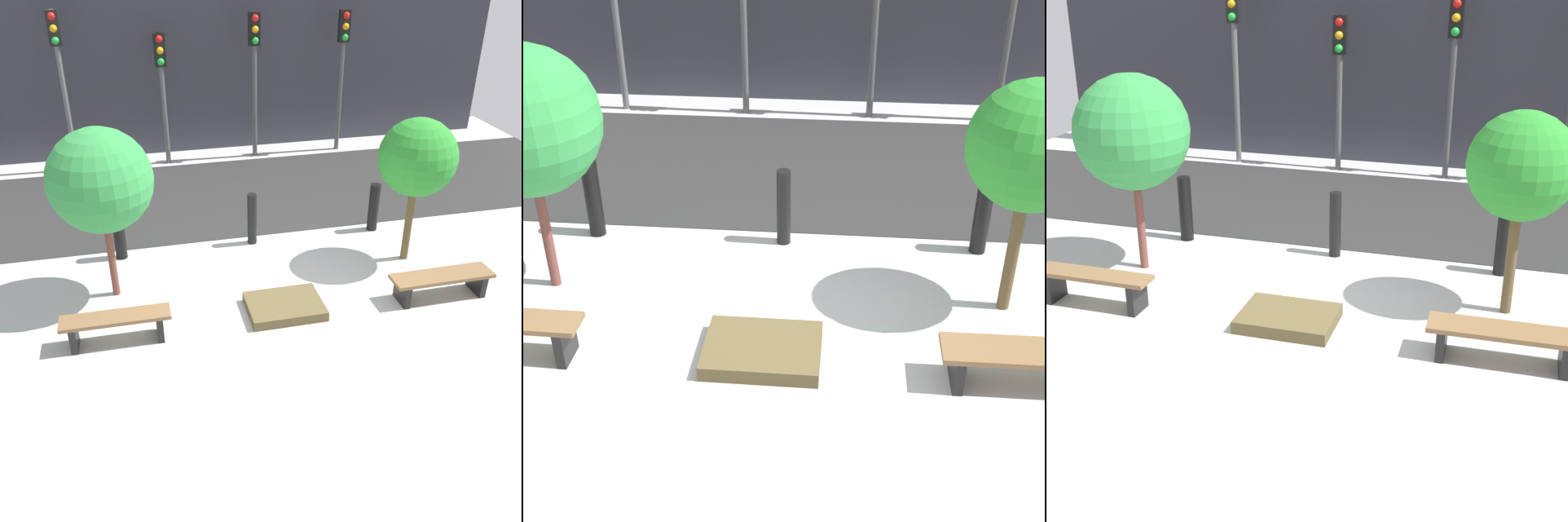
% 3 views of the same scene
% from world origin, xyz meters
% --- Properties ---
extents(ground_plane, '(18.00, 18.00, 0.00)m').
position_xyz_m(ground_plane, '(0.00, 0.00, 0.00)').
color(ground_plane, '#B6B6B6').
extents(road_strip, '(18.00, 4.33, 0.01)m').
position_xyz_m(road_strip, '(0.00, 4.60, 0.01)').
color(road_strip, '#2B2B2B').
rests_on(road_strip, ground).
extents(bench_right, '(1.75, 0.47, 0.44)m').
position_xyz_m(bench_right, '(2.66, -0.43, 0.32)').
color(bench_right, black).
rests_on(bench_right, ground).
extents(planter_bed, '(1.22, 0.91, 0.17)m').
position_xyz_m(planter_bed, '(0.00, -0.23, 0.08)').
color(planter_bed, brown).
rests_on(planter_bed, ground).
extents(tree_behind_left_bench, '(1.64, 1.64, 2.89)m').
position_xyz_m(tree_behind_left_bench, '(-2.66, 0.93, 2.07)').
color(tree_behind_left_bench, brown).
rests_on(tree_behind_left_bench, ground).
extents(tree_behind_right_bench, '(1.37, 1.37, 2.68)m').
position_xyz_m(tree_behind_right_bench, '(2.66, 0.93, 1.98)').
color(tree_behind_right_bench, brown).
rests_on(tree_behind_right_bench, ground).
extents(bollard_far_left, '(0.21, 0.21, 1.07)m').
position_xyz_m(bollard_far_left, '(-2.54, 2.19, 0.54)').
color(bollard_far_left, black).
rests_on(bollard_far_left, ground).
extents(bollard_left, '(0.18, 0.18, 1.04)m').
position_xyz_m(bollard_left, '(0.00, 2.19, 0.52)').
color(bollard_left, black).
rests_on(bollard_left, ground).
extents(bollard_center, '(0.21, 0.21, 0.99)m').
position_xyz_m(bollard_center, '(2.54, 2.19, 0.50)').
color(bollard_center, black).
rests_on(bollard_center, ground).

